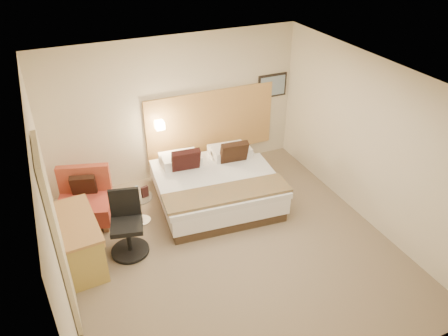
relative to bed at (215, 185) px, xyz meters
name	(u,v)px	position (x,y,z in m)	size (l,w,h in m)	color
floor	(231,249)	(-0.28, -1.29, -0.33)	(4.80, 5.00, 0.02)	#806E56
ceiling	(233,82)	(-0.28, -1.29, 2.39)	(4.80, 5.00, 0.02)	silver
wall_back	(175,109)	(-0.28, 1.22, 1.03)	(4.80, 0.02, 2.70)	beige
wall_front	(343,306)	(-0.28, -3.80, 1.03)	(4.80, 0.02, 2.70)	beige
wall_left	(49,218)	(-2.69, -1.29, 1.03)	(0.02, 5.00, 2.70)	beige
wall_right	(370,142)	(2.13, -1.29, 1.03)	(0.02, 5.00, 2.70)	beige
headboard_panel	(211,123)	(0.42, 1.18, 0.63)	(2.60, 0.04, 1.30)	#BD8949
art_frame	(272,86)	(1.74, 1.19, 1.18)	(0.62, 0.03, 0.47)	black
art_canvas	(273,86)	(1.74, 1.17, 1.18)	(0.54, 0.01, 0.39)	#778EA4
lamp_arm	(159,124)	(-0.63, 1.13, 0.83)	(0.02, 0.02, 0.12)	silver
lamp_shade	(160,125)	(-0.63, 1.07, 0.83)	(0.15, 0.15, 0.15)	#FFEDC6
curtain	(58,238)	(-2.64, -1.54, 0.90)	(0.06, 0.90, 2.42)	beige
bottle_a	(133,194)	(-1.45, -0.04, 0.25)	(0.05, 0.05, 0.18)	#8ABDD6
bottle_b	(137,191)	(-1.37, 0.01, 0.25)	(0.05, 0.05, 0.18)	#93B2E3
menu_folder	(145,192)	(-1.26, -0.08, 0.26)	(0.11, 0.04, 0.19)	#331615
bed	(215,185)	(0.00, 0.00, 0.00)	(2.19, 2.15, 0.99)	#3C2C1E
lounge_chair	(85,201)	(-2.18, 0.38, 0.04)	(1.03, 0.96, 0.90)	tan
side_table	(140,208)	(-1.36, -0.05, -0.05)	(0.55, 0.55, 0.49)	silver
desk	(78,229)	(-2.39, -0.65, 0.28)	(0.64, 1.26, 0.77)	#AB7943
desk_chair	(128,229)	(-1.71, -0.69, 0.10)	(0.69, 0.69, 1.02)	black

